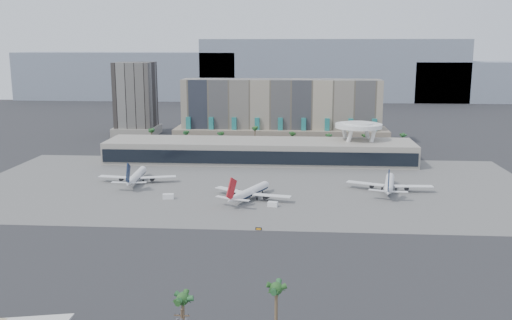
# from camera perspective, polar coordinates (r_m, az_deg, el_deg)

# --- Properties ---
(ground) EXTENTS (900.00, 900.00, 0.00)m
(ground) POSITION_cam_1_polar(r_m,az_deg,el_deg) (212.65, -1.66, -6.17)
(ground) COLOR #232326
(ground) RESTS_ON ground
(apron_pad) EXTENTS (260.00, 130.00, 0.06)m
(apron_pad) POSITION_cam_1_polar(r_m,az_deg,el_deg) (265.35, -0.46, -2.56)
(apron_pad) COLOR #5B5B59
(apron_pad) RESTS_ON ground
(mountain_ridge) EXTENTS (680.00, 60.00, 70.00)m
(mountain_ridge) POSITION_cam_1_polar(r_m,az_deg,el_deg) (672.45, 4.81, 8.53)
(mountain_ridge) COLOR gray
(mountain_ridge) RESTS_ON ground
(hotel) EXTENTS (140.00, 30.00, 42.00)m
(hotel) POSITION_cam_1_polar(r_m,az_deg,el_deg) (379.12, 2.50, 4.27)
(hotel) COLOR tan
(hotel) RESTS_ON ground
(office_tower) EXTENTS (30.00, 30.00, 52.00)m
(office_tower) POSITION_cam_1_polar(r_m,az_deg,el_deg) (419.96, -11.92, 5.58)
(office_tower) COLOR black
(office_tower) RESTS_ON ground
(terminal) EXTENTS (170.00, 32.50, 14.50)m
(terminal) POSITION_cam_1_polar(r_m,az_deg,el_deg) (317.42, 0.34, 0.98)
(terminal) COLOR #A29B8E
(terminal) RESTS_ON ground
(saucer_structure) EXTENTS (26.00, 26.00, 21.89)m
(saucer_structure) POSITION_cam_1_polar(r_m,az_deg,el_deg) (322.68, 10.22, 3.12)
(saucer_structure) COLOR white
(saucer_structure) RESTS_ON ground
(palm_row) EXTENTS (157.80, 2.80, 13.10)m
(palm_row) POSITION_cam_1_polar(r_m,az_deg,el_deg) (351.00, 1.86, 2.65)
(palm_row) COLOR brown
(palm_row) RESTS_ON ground
(airliner_left) EXTENTS (37.10, 38.25, 13.20)m
(airliner_left) POSITION_cam_1_polar(r_m,az_deg,el_deg) (275.36, -11.86, -1.59)
(airliner_left) COLOR white
(airliner_left) RESTS_ON ground
(airliner_centre) EXTENTS (33.82, 34.83, 12.86)m
(airliner_centre) POSITION_cam_1_polar(r_m,az_deg,el_deg) (241.47, -0.58, -3.20)
(airliner_centre) COLOR white
(airliner_centre) RESTS_ON ground
(airliner_right) EXTENTS (37.76, 39.20, 13.64)m
(airliner_right) POSITION_cam_1_polar(r_m,az_deg,el_deg) (261.08, 13.18, -2.34)
(airliner_right) COLOR white
(airliner_right) RESTS_ON ground
(service_vehicle_a) EXTENTS (4.90, 2.96, 2.25)m
(service_vehicle_a) POSITION_cam_1_polar(r_m,az_deg,el_deg) (245.17, -8.77, -3.63)
(service_vehicle_a) COLOR white
(service_vehicle_a) RESTS_ON ground
(service_vehicle_b) EXTENTS (4.29, 2.96, 2.02)m
(service_vehicle_b) POSITION_cam_1_polar(r_m,az_deg,el_deg) (231.30, 1.68, -4.44)
(service_vehicle_b) COLOR white
(service_vehicle_b) RESTS_ON ground
(taxiway_sign) EXTENTS (2.30, 0.61, 1.04)m
(taxiway_sign) POSITION_cam_1_polar(r_m,az_deg,el_deg) (202.83, 0.26, -6.90)
(taxiway_sign) COLOR black
(taxiway_sign) RESTS_ON ground
(near_palm_a) EXTENTS (6.00, 6.00, 11.40)m
(near_palm_a) POSITION_cam_1_polar(r_m,az_deg,el_deg) (129.76, -7.33, -14.18)
(near_palm_a) COLOR brown
(near_palm_a) RESTS_ON ground
(near_palm_b) EXTENTS (6.00, 6.00, 14.59)m
(near_palm_b) POSITION_cam_1_polar(r_m,az_deg,el_deg) (125.97, 2.03, -13.34)
(near_palm_b) COLOR brown
(near_palm_b) RESTS_ON ground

